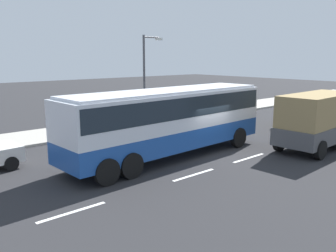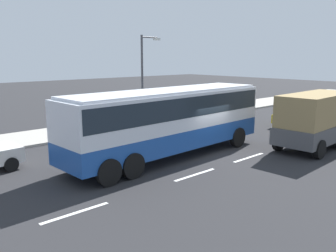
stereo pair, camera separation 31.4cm
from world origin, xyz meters
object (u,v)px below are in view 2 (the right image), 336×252
(cargo_truck, at_px, (323,117))
(car_yellow_taxi, at_px, (298,115))
(coach_bus, at_px, (169,116))
(street_lamp, at_px, (144,73))
(pedestrian_near_curb, at_px, (124,112))
(pedestrian_at_crossing, at_px, (191,103))

(cargo_truck, relative_size, car_yellow_taxi, 1.75)
(coach_bus, height_order, street_lamp, street_lamp)
(pedestrian_near_curb, bearing_deg, street_lamp, -74.11)
(coach_bus, xyz_separation_m, cargo_truck, (8.06, -4.05, -0.47))
(cargo_truck, height_order, pedestrian_at_crossing, cargo_truck)
(cargo_truck, bearing_deg, car_yellow_taxi, 38.73)
(cargo_truck, bearing_deg, coach_bus, 151.44)
(cargo_truck, xyz_separation_m, car_yellow_taxi, (4.47, 3.83, -0.88))
(cargo_truck, xyz_separation_m, pedestrian_at_crossing, (1.69, 11.98, -0.55))
(street_lamp, bearing_deg, cargo_truck, -71.16)
(pedestrian_at_crossing, bearing_deg, car_yellow_taxi, 176.47)
(car_yellow_taxi, xyz_separation_m, street_lamp, (-8.33, 7.49, 3.05))
(pedestrian_near_curb, distance_m, street_lamp, 3.18)
(car_yellow_taxi, distance_m, pedestrian_at_crossing, 8.62)
(coach_bus, height_order, car_yellow_taxi, coach_bus)
(pedestrian_near_curb, xyz_separation_m, pedestrian_at_crossing, (7.31, 0.56, -0.07))
(cargo_truck, bearing_deg, pedestrian_near_curb, 114.34)
(cargo_truck, height_order, car_yellow_taxi, cargo_truck)
(cargo_truck, height_order, pedestrian_near_curb, cargo_truck)
(cargo_truck, bearing_deg, pedestrian_at_crossing, 80.11)
(car_yellow_taxi, relative_size, street_lamp, 0.70)
(street_lamp, bearing_deg, car_yellow_taxi, -41.98)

